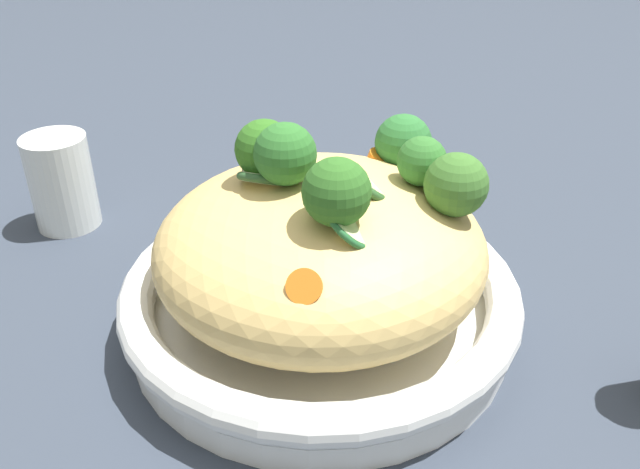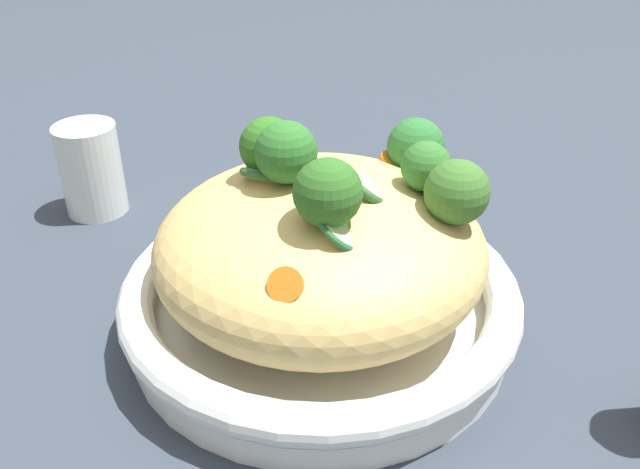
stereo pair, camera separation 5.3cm
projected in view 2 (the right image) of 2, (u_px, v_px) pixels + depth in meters
name	position (u px, v px, depth m)	size (l,w,h in m)	color
ground_plane	(320.00, 325.00, 0.57)	(3.00, 3.00, 0.00)	#303845
serving_bowl	(320.00, 300.00, 0.56)	(0.33, 0.33, 0.05)	white
noodle_heap	(320.00, 246.00, 0.53)	(0.26, 0.26, 0.11)	#D7B46A
broccoli_florets	(363.00, 166.00, 0.51)	(0.19, 0.17, 0.08)	#9DBF6F
carrot_coins	(381.00, 189.00, 0.54)	(0.17, 0.18, 0.03)	orange
zucchini_slices	(314.00, 188.00, 0.50)	(0.11, 0.14, 0.04)	beige
chicken_chunks	(336.00, 173.00, 0.53)	(0.17, 0.07, 0.05)	beige
drinking_glass	(91.00, 169.00, 0.72)	(0.07, 0.07, 0.10)	silver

